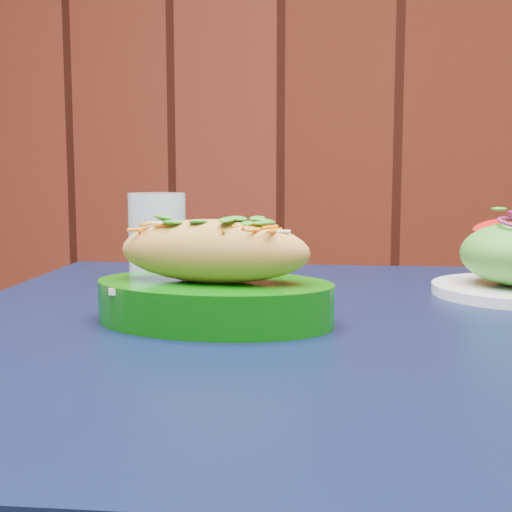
# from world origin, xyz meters

# --- Properties ---
(brick_wall) EXTENTS (4.90, 0.04, 2.80)m
(brick_wall) POSITION_xyz_m (0.00, 2.97, 1.40)
(brick_wall) COLOR #4C190E
(brick_wall) RESTS_ON ground
(cafe_table) EXTENTS (0.90, 0.90, 0.75)m
(cafe_table) POSITION_xyz_m (0.39, 1.23, 0.66)
(cafe_table) COLOR black
(cafe_table) RESTS_ON ground
(banh_mi_basket) EXTENTS (0.24, 0.16, 0.11)m
(banh_mi_basket) POSITION_xyz_m (0.28, 1.19, 0.79)
(banh_mi_basket) COLOR #095B07
(banh_mi_basket) RESTS_ON cafe_table
(water_glass) EXTENTS (0.07, 0.07, 0.12)m
(water_glass) POSITION_xyz_m (0.15, 1.39, 0.81)
(water_glass) COLOR silver
(water_glass) RESTS_ON cafe_table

